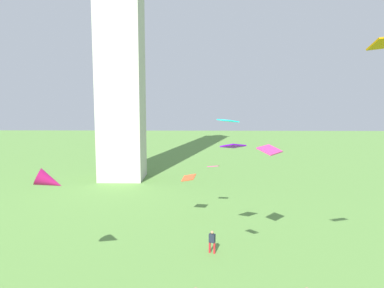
{
  "coord_description": "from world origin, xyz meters",
  "views": [
    {
      "loc": [
        -2.25,
        -4.34,
        10.61
      ],
      "look_at": [
        -2.7,
        17.39,
        7.97
      ],
      "focal_mm": 35.06,
      "sensor_mm": 36.0,
      "label": 1
    }
  ],
  "objects": [
    {
      "name": "kite_flying_4",
      "position": [
        2.43,
        20.55,
        7.2
      ],
      "size": [
        1.92,
        1.98,
        0.54
      ],
      "rotation": [
        0.0,
        0.0,
        4.03
      ],
      "color": "#D63484"
    },
    {
      "name": "kite_flying_1",
      "position": [
        -10.72,
        16.2,
        5.97
      ],
      "size": [
        1.9,
        1.37,
        1.53
      ],
      "rotation": [
        0.0,
        0.0,
        1.8
      ],
      "color": "#B91662"
    },
    {
      "name": "kite_flying_5",
      "position": [
        -3.21,
        27.74,
        3.75
      ],
      "size": [
        1.31,
        1.22,
        0.68
      ],
      "rotation": [
        0.0,
        0.0,
        5.84
      ],
      "color": "#EE4724"
    },
    {
      "name": "kite_flying_3",
      "position": [
        -0.98,
        30.13,
        4.33
      ],
      "size": [
        1.16,
        0.89,
        0.27
      ],
      "rotation": [
        0.0,
        0.0,
        2.96
      ],
      "color": "#CD2A80"
    },
    {
      "name": "kite_flying_2",
      "position": [
        0.04,
        21.04,
        7.39
      ],
      "size": [
        1.87,
        1.87,
        0.55
      ],
      "rotation": [
        0.0,
        0.0,
        3.98
      ],
      "color": "#6207B9"
    },
    {
      "name": "kite_flying_6",
      "position": [
        -0.86,
        14.05,
        9.53
      ],
      "size": [
        1.1,
        1.13,
        0.15
      ],
      "rotation": [
        0.0,
        0.0,
        2.27
      ],
      "color": "#18E7EC"
    },
    {
      "name": "person_2",
      "position": [
        -1.38,
        20.46,
        0.9
      ],
      "size": [
        0.48,
        0.4,
        1.6
      ],
      "rotation": [
        0.0,
        0.0,
        2.66
      ],
      "color": "red",
      "rests_on": "ground_plane"
    }
  ]
}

